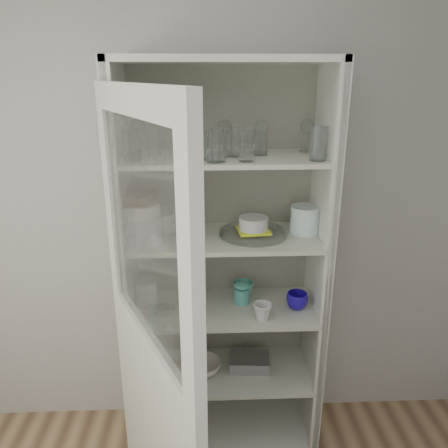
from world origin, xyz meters
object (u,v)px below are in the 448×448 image
(plate_stack_back, at_px, (157,220))
(cream_bowl, at_px, (138,210))
(mug_teal, at_px, (243,291))
(grey_bowl_stack, at_px, (305,220))
(cream_dish, at_px, (202,366))
(goblet_2, at_px, (261,134))
(plate_stack_front, at_px, (139,229))
(mug_white, at_px, (263,312))
(goblet_0, at_px, (138,134))
(mug_blue, at_px, (297,301))
(yellow_trivet, at_px, (253,230))
(measuring_cups, at_px, (162,310))
(white_canister, at_px, (146,293))
(goblet_3, at_px, (307,134))
(tin_box, at_px, (249,362))
(cupboard_door, at_px, (153,386))
(teal_jar, at_px, (242,294))
(pantry_cabinet, at_px, (224,287))
(terracotta_bowl, at_px, (137,197))
(white_ramekin, at_px, (253,223))
(goblet_1, at_px, (224,134))
(glass_platter, at_px, (253,233))

(plate_stack_back, xyz_separation_m, cream_bowl, (-0.07, -0.17, 0.11))
(mug_teal, bearing_deg, grey_bowl_stack, -32.36)
(cream_dish, bearing_deg, goblet_2, 20.00)
(plate_stack_front, height_order, mug_white, plate_stack_front)
(goblet_0, relative_size, mug_blue, 1.61)
(cream_bowl, distance_m, yellow_trivet, 0.58)
(measuring_cups, distance_m, white_canister, 0.14)
(plate_stack_front, xyz_separation_m, measuring_cups, (0.09, -0.00, -0.45))
(goblet_3, height_order, mug_white, goblet_3)
(goblet_0, relative_size, plate_stack_front, 0.77)
(goblet_0, distance_m, cream_dish, 1.29)
(mug_white, height_order, measuring_cups, mug_white)
(grey_bowl_stack, relative_size, tin_box, 0.67)
(cupboard_door, relative_size, measuring_cups, 22.51)
(mug_teal, bearing_deg, cupboard_door, -143.70)
(goblet_2, height_order, teal_jar, goblet_2)
(plate_stack_front, distance_m, teal_jar, 0.66)
(pantry_cabinet, height_order, cream_bowl, pantry_cabinet)
(goblet_3, distance_m, tin_box, 1.28)
(terracotta_bowl, bearing_deg, mug_white, -7.82)
(plate_stack_front, relative_size, teal_jar, 2.28)
(tin_box, bearing_deg, pantry_cabinet, 159.15)
(white_ramekin, bearing_deg, pantry_cabinet, 156.59)
(white_canister, bearing_deg, mug_white, -16.13)
(goblet_2, xyz_separation_m, plate_stack_back, (-0.53, 0.01, -0.44))
(goblet_0, height_order, goblet_2, goblet_0)
(plate_stack_back, distance_m, tin_box, 0.96)
(cupboard_door, bearing_deg, white_canister, 163.36)
(white_ramekin, distance_m, mug_white, 0.44)
(cream_dish, bearing_deg, white_ramekin, 3.59)
(cream_bowl, bearing_deg, mug_blue, 1.55)
(goblet_2, relative_size, terracotta_bowl, 0.78)
(cream_bowl, relative_size, tin_box, 0.96)
(pantry_cabinet, height_order, goblet_0, pantry_cabinet)
(mug_teal, distance_m, measuring_cups, 0.45)
(mug_blue, bearing_deg, goblet_1, 170.97)
(mug_blue, bearing_deg, goblet_2, 159.59)
(goblet_1, relative_size, cream_bowl, 0.80)
(goblet_1, relative_size, grey_bowl_stack, 1.16)
(goblet_1, bearing_deg, goblet_2, -7.87)
(cupboard_door, xyz_separation_m, mug_blue, (0.69, 0.59, 0.03))
(goblet_2, height_order, plate_stack_front, goblet_2)
(mug_teal, height_order, measuring_cups, mug_teal)
(cream_dish, bearing_deg, measuring_cups, -167.64)
(goblet_1, bearing_deg, white_canister, -167.95)
(plate_stack_back, height_order, mug_white, plate_stack_back)
(pantry_cabinet, xyz_separation_m, cream_bowl, (-0.41, -0.12, 0.48))
(goblet_1, relative_size, teal_jar, 1.68)
(grey_bowl_stack, distance_m, mug_blue, 0.43)
(plate_stack_front, distance_m, glass_platter, 0.56)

